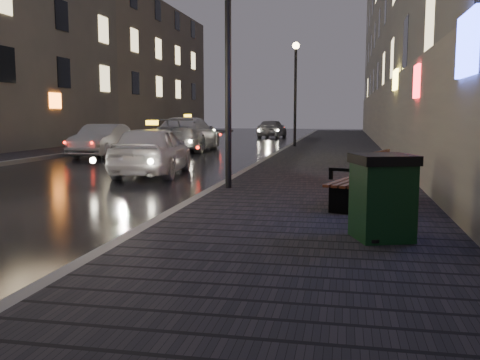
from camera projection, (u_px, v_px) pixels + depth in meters
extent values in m
cube|color=black|center=(334.00, 149.00, 26.34)|extent=(4.60, 58.00, 0.15)
cube|color=slate|center=(286.00, 149.00, 26.80)|extent=(0.20, 58.00, 0.15)
cube|color=black|center=(97.00, 146.00, 28.76)|extent=(2.40, 58.00, 0.15)
cube|color=slate|center=(120.00, 147.00, 28.51)|extent=(0.20, 58.00, 0.15)
cube|color=#605B54|center=(399.00, 26.00, 28.83)|extent=(1.80, 50.00, 13.00)
cube|color=#6B6051|center=(138.00, 71.00, 46.54)|extent=(6.00, 22.00, 11.00)
cylinder|color=black|center=(228.00, 76.00, 11.81)|extent=(0.14, 0.14, 5.00)
cylinder|color=black|center=(295.00, 97.00, 27.39)|extent=(0.14, 0.14, 5.00)
sphere|color=#FFD88C|center=(296.00, 46.00, 27.07)|extent=(0.36, 0.36, 0.36)
cube|color=black|center=(345.00, 201.00, 8.95)|extent=(0.54, 0.23, 0.44)
cube|color=black|center=(360.00, 179.00, 8.79)|extent=(0.08, 0.08, 0.77)
cube|color=black|center=(342.00, 170.00, 8.91)|extent=(0.45, 0.20, 0.05)
cube|color=black|center=(372.00, 189.00, 10.38)|extent=(0.54, 0.23, 0.44)
cube|color=black|center=(385.00, 170.00, 10.21)|extent=(0.08, 0.08, 0.77)
cube|color=black|center=(370.00, 162.00, 10.34)|extent=(0.45, 0.20, 0.05)
cube|color=#47240F|center=(360.00, 181.00, 9.63)|extent=(1.26, 2.09, 0.04)
cube|color=#47240F|center=(375.00, 164.00, 9.47)|extent=(0.65, 1.89, 0.44)
cube|color=black|center=(382.00, 202.00, 7.13)|extent=(0.88, 0.88, 1.01)
cube|color=black|center=(384.00, 159.00, 7.06)|extent=(0.94, 0.94, 0.13)
imported|color=silver|center=(153.00, 150.00, 15.86)|extent=(2.26, 4.55, 1.49)
imported|color=#9B9CA3|center=(102.00, 140.00, 22.91)|extent=(1.68, 4.26, 1.38)
imported|color=silver|center=(188.00, 134.00, 26.32)|extent=(2.54, 5.80, 1.66)
imported|color=silver|center=(190.00, 130.00, 36.81)|extent=(2.86, 5.23, 1.39)
imported|color=gray|center=(272.00, 129.00, 40.67)|extent=(2.04, 4.25, 1.40)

